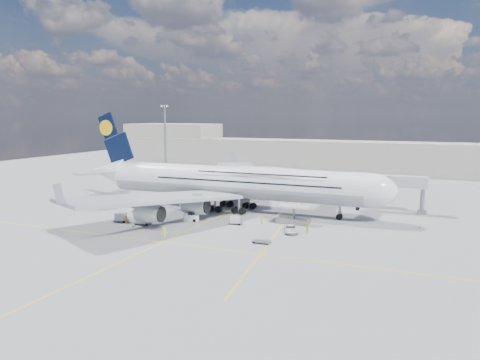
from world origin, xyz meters
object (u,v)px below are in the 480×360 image
at_px(crew_tug, 164,233).
at_px(cone_wing_left_outer, 230,188).
at_px(airliner, 233,181).
at_px(crew_wing, 126,219).
at_px(catering_truck_outer, 240,185).
at_px(light_mast, 165,142).
at_px(dolly_nose_far, 262,241).
at_px(cone_wing_right_outer, 133,226).
at_px(dolly_nose_near, 235,220).
at_px(cone_wing_right_inner, 191,220).
at_px(cone_tail, 133,195).
at_px(dolly_row_b, 143,219).
at_px(jet_bridge, 371,182).
at_px(baggage_tug, 191,217).
at_px(dolly_back, 130,203).
at_px(cargo_loader, 293,217).
at_px(dolly_row_c, 150,216).
at_px(crew_nose, 341,211).
at_px(cone_nose, 420,227).
at_px(dolly_row_a, 121,217).
at_px(service_van, 291,229).
at_px(crew_loader, 307,228).
at_px(crew_van, 262,220).
at_px(catering_truck_inner, 229,188).
at_px(cone_wing_left_inner, 212,196).

xyz_separation_m(crew_tug, cone_wing_left_outer, (-12.48, 56.98, -0.73)).
relative_size(airliner, crew_wing, 45.12).
bearing_deg(catering_truck_outer, crew_tug, -86.84).
height_order(light_mast, dolly_nose_far, light_mast).
distance_m(airliner, cone_wing_right_outer, 26.75).
bearing_deg(dolly_nose_near, cone_wing_right_inner, 174.85).
bearing_deg(cone_tail, dolly_row_b, -51.00).
bearing_deg(jet_bridge, baggage_tug, -143.50).
bearing_deg(dolly_nose_far, airliner, 122.47).
height_order(dolly_nose_near, crew_tug, crew_tug).
distance_m(crew_tug, cone_wing_left_outer, 58.33).
bearing_deg(dolly_back, cargo_loader, -22.91).
bearing_deg(dolly_row_c, jet_bridge, 13.64).
bearing_deg(baggage_tug, jet_bridge, 34.66).
height_order(crew_nose, cone_wing_right_outer, crew_nose).
relative_size(dolly_back, cone_wing_right_inner, 5.33).
bearing_deg(dolly_row_b, cone_tail, 120.96).
height_order(cargo_loader, cone_wing_right_inner, cargo_loader).
distance_m(crew_wing, cone_nose, 59.25).
bearing_deg(crew_nose, catering_truck_outer, 110.28).
bearing_deg(airliner, dolly_row_a, -130.39).
bearing_deg(airliner, service_van, -38.56).
xyz_separation_m(baggage_tug, cone_wing_left_outer, (-10.40, 43.19, -0.54)).
height_order(crew_nose, crew_wing, crew_nose).
height_order(dolly_nose_far, cone_wing_right_inner, cone_wing_right_inner).
distance_m(airliner, baggage_tug, 15.39).
height_order(dolly_row_b, dolly_nose_far, dolly_row_b).
bearing_deg(dolly_back, cone_tail, 101.92).
relative_size(baggage_tug, cone_wing_left_outer, 5.23).
xyz_separation_m(light_mast, dolly_row_a, (23.27, -54.97, -12.16)).
xyz_separation_m(dolly_row_b, crew_loader, (32.66, 6.40, -0.16)).
distance_m(crew_wing, crew_van, 28.05).
distance_m(dolly_back, cone_wing_left_outer, 37.03).
bearing_deg(dolly_row_c, service_van, -16.15).
height_order(dolly_back, baggage_tug, baggage_tug).
distance_m(light_mast, crew_tug, 74.44).
bearing_deg(crew_loader, dolly_nose_far, -82.43).
relative_size(dolly_row_c, dolly_back, 0.99).
height_order(dolly_row_a, crew_loader, crew_loader).
distance_m(catering_truck_inner, cone_tail, 26.62).
xyz_separation_m(dolly_nose_far, catering_truck_outer, (-25.76, 50.86, 1.46)).
height_order(dolly_nose_far, catering_truck_inner, catering_truck_inner).
bearing_deg(cone_tail, baggage_tug, -35.03).
relative_size(crew_van, cone_tail, 3.44).
xyz_separation_m(dolly_row_c, cone_nose, (52.82, 15.52, -0.73)).
xyz_separation_m(dolly_row_c, crew_nose, (35.98, 21.62, -0.07)).
bearing_deg(crew_wing, cone_wing_right_outer, -101.46).
bearing_deg(cone_wing_left_inner, dolly_nose_far, -53.17).
height_order(dolly_nose_near, crew_loader, crew_loader).
bearing_deg(cone_nose, cone_tail, 173.40).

